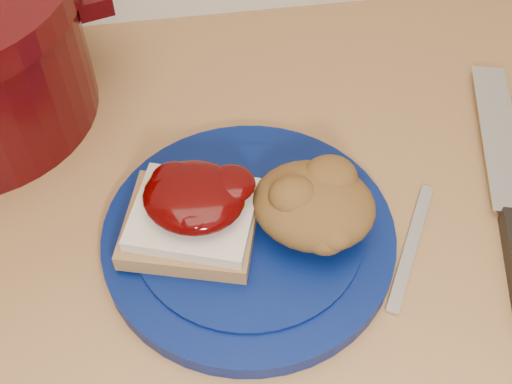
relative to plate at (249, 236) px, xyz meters
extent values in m
cube|color=beige|center=(-0.02, 0.07, -0.48)|extent=(4.00, 0.60, 0.86)
cylinder|color=#05134A|center=(0.00, 0.00, 0.00)|extent=(0.36, 0.36, 0.02)
cube|color=olive|center=(-0.05, 0.01, 0.02)|extent=(0.14, 0.13, 0.02)
cube|color=beige|center=(-0.05, 0.01, 0.04)|extent=(0.13, 0.12, 0.01)
ellipsoid|color=#330101|center=(-0.05, 0.01, 0.06)|extent=(0.12, 0.11, 0.03)
ellipsoid|color=brown|center=(0.06, 0.00, 0.04)|extent=(0.14, 0.13, 0.06)
cube|color=silver|center=(0.29, 0.09, 0.00)|extent=(0.09, 0.22, 0.00)
cube|color=silver|center=(0.15, -0.03, -0.01)|extent=(0.09, 0.14, 0.00)
camera|label=1|loc=(-0.05, -0.35, 0.50)|focal=45.00mm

